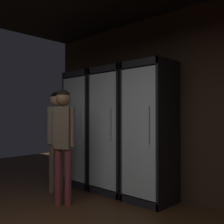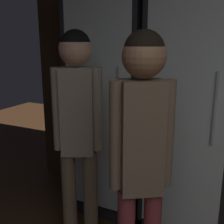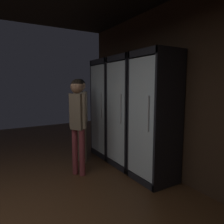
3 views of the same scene
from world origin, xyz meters
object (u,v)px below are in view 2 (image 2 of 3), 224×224
Objects in this scene: cooler_left at (192,112)px; shopper_far at (78,122)px; shopper_near at (141,148)px; cooler_far_left at (114,104)px.

cooler_left is 0.96m from shopper_far.
shopper_near is 0.99× the size of shopper_far.
cooler_far_left is 1.25× the size of shopper_far.
cooler_far_left is at bearing 122.14° from shopper_near.
cooler_far_left reaches higher than shopper_near.
shopper_far is at bearing 153.70° from shopper_near.
cooler_left is (0.70, -0.00, 0.01)m from cooler_far_left.
shopper_near is (-0.08, -1.00, 0.03)m from cooler_left.
shopper_far reaches higher than shopper_near.
cooler_far_left reaches higher than shopper_far.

